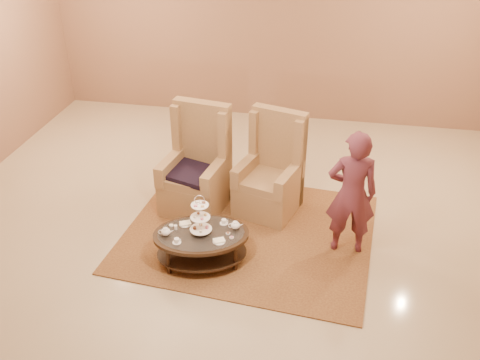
% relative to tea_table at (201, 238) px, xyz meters
% --- Properties ---
extents(ground, '(8.00, 8.00, 0.00)m').
position_rel_tea_table_xyz_m(ground, '(0.30, 0.36, -0.34)').
color(ground, '#C6B593').
rests_on(ground, ground).
extents(ceiling, '(8.00, 8.00, 0.02)m').
position_rel_tea_table_xyz_m(ceiling, '(0.30, 0.36, -0.34)').
color(ceiling, white).
rests_on(ceiling, ground).
extents(wall_back, '(8.00, 0.04, 3.50)m').
position_rel_tea_table_xyz_m(wall_back, '(0.30, 4.36, 1.41)').
color(wall_back, '#996D53').
rests_on(wall_back, ground).
extents(rug, '(3.25, 2.79, 0.02)m').
position_rel_tea_table_xyz_m(rug, '(0.45, 0.66, -0.33)').
color(rug, olive).
rests_on(rug, ground).
extents(tea_table, '(1.26, 1.02, 0.92)m').
position_rel_tea_table_xyz_m(tea_table, '(0.00, 0.00, 0.00)').
color(tea_table, black).
rests_on(tea_table, ground).
extents(armchair_left, '(0.89, 0.91, 1.43)m').
position_rel_tea_table_xyz_m(armchair_left, '(-0.34, 1.18, 0.15)').
color(armchair_left, '#A77E4E').
rests_on(armchair_left, ground).
extents(armchair_right, '(0.92, 0.94, 1.37)m').
position_rel_tea_table_xyz_m(armchair_right, '(0.63, 1.29, 0.12)').
color(armchair_right, '#A77E4E').
rests_on(armchair_right, ground).
extents(person, '(0.61, 0.43, 1.58)m').
position_rel_tea_table_xyz_m(person, '(1.65, 0.55, 0.46)').
color(person, brown).
rests_on(person, ground).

